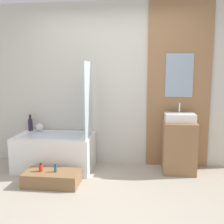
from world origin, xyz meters
The scene contains 12 objects.
ground_plane centered at (0.00, 0.00, 0.00)m, with size 12.00×12.00×0.00m, color #A39989.
wall_tiled_back centered at (0.00, 1.58, 1.30)m, with size 4.20×0.06×2.60m, color beige.
wall_wood_accent centered at (1.03, 1.53, 1.31)m, with size 0.97×0.04×2.60m.
bathtub centered at (-0.88, 1.18, 0.27)m, with size 1.18×0.70×0.54m.
glass_shower_screen centered at (-0.32, 1.10, 1.10)m, with size 0.01×0.50×1.12m, color silver.
wooden_step_bench centered at (-0.72, 0.57, 0.09)m, with size 0.73×0.38×0.19m, color olive.
vanity_cabinet centered at (1.03, 1.27, 0.39)m, with size 0.48×0.47×0.77m, color #8E6642.
sink centered at (1.03, 1.28, 0.84)m, with size 0.44×0.30×0.27m.
vase_tall_dark centered at (-1.38, 1.44, 0.65)m, with size 0.07×0.07×0.27m.
vase_round_light centered at (-1.21, 1.42, 0.60)m, with size 0.13×0.13×0.13m, color silver.
bottle_soap_primary centered at (-0.87, 0.57, 0.24)m, with size 0.05×0.05×0.11m.
bottle_soap_secondary centered at (-0.67, 0.57, 0.23)m, with size 0.04×0.04×0.11m.
Camera 1 is at (0.46, -2.66, 1.51)m, focal length 42.00 mm.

